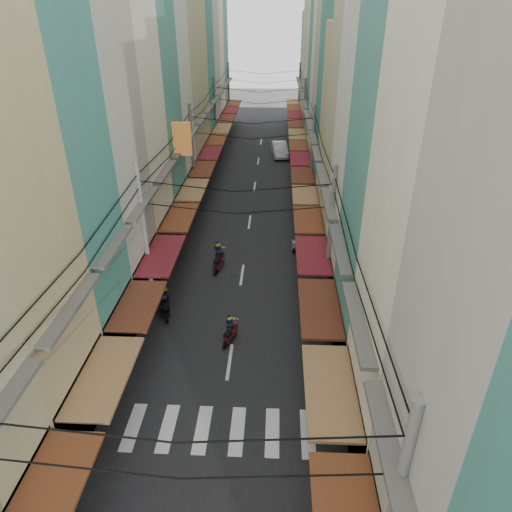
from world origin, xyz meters
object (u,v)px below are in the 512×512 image
(bicycle, at_px, (375,326))
(traffic_sign, at_px, (338,303))
(white_car, at_px, (279,156))
(market_umbrella, at_px, (403,453))

(bicycle, relative_size, traffic_sign, 0.55)
(bicycle, bearing_deg, white_car, 24.76)
(bicycle, distance_m, traffic_sign, 3.67)
(white_car, distance_m, traffic_sign, 32.66)
(market_umbrella, xyz_separation_m, traffic_sign, (-1.24, 8.06, 0.28))
(white_car, xyz_separation_m, bicycle, (5.13, -30.93, 0.00))
(white_car, relative_size, market_umbrella, 2.21)
(white_car, height_order, traffic_sign, traffic_sign)
(traffic_sign, bearing_deg, bicycle, 33.02)
(bicycle, xyz_separation_m, traffic_sign, (-2.34, -1.52, 2.39))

